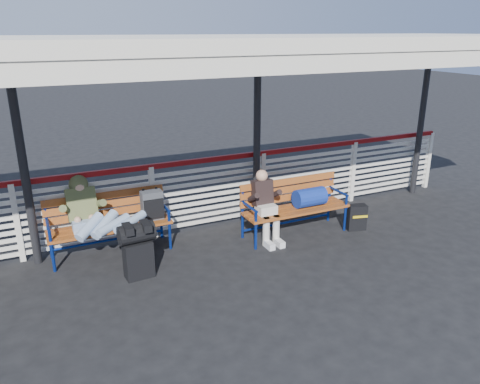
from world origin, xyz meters
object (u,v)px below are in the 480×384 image
bench_right (300,200)px  companion_person (266,205)px  luggage_stack (138,248)px  bench_left (122,214)px  traveler_man (101,219)px  suitcase_side (356,217)px

bench_right → companion_person: companion_person is taller
luggage_stack → bench_right: (2.80, 0.34, 0.15)m
bench_left → traveler_man: size_ratio=1.21×
companion_person → suitcase_side: (1.60, -0.30, -0.38)m
companion_person → suitcase_side: size_ratio=2.59×
traveler_man → suitcase_side: bearing=-8.2°
companion_person → bench_right: bearing=1.4°
traveler_man → suitcase_side: size_ratio=3.38×
luggage_stack → bench_left: 0.95m
traveler_man → companion_person: (2.49, -0.29, -0.10)m
luggage_stack → traveler_man: traveler_man is taller
bench_left → bench_right: 2.87m
bench_right → companion_person: (-0.66, -0.02, 0.02)m
bench_right → companion_person: size_ratio=1.57×
bench_left → suitcase_side: bearing=-13.7°
luggage_stack → bench_right: bench_right is taller
bench_right → suitcase_side: (0.94, -0.31, -0.36)m
bench_right → traveler_man: (-3.15, 0.28, 0.12)m
luggage_stack → companion_person: (2.14, 0.32, 0.16)m
bench_right → suitcase_side: 1.06m
traveler_man → companion_person: traveler_man is taller
bench_left → companion_person: companion_person is taller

